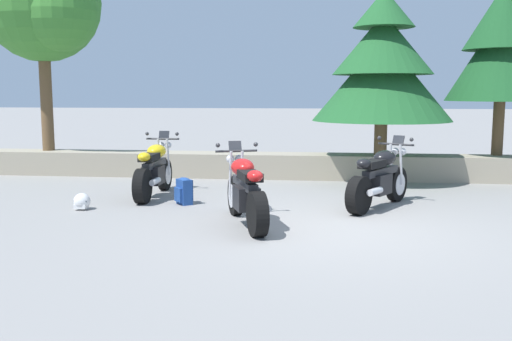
{
  "coord_description": "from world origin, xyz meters",
  "views": [
    {
      "loc": [
        -0.17,
        -8.21,
        1.95
      ],
      "look_at": [
        -1.29,
        1.2,
        0.65
      ],
      "focal_mm": 40.47,
      "sensor_mm": 36.0,
      "label": 1
    }
  ],
  "objects_px": {
    "motorcycle_yellow_near_left": "(155,171)",
    "pine_tree_mid_left": "(383,66)",
    "pine_tree_mid_right": "(503,44)",
    "motorcycle_black_far_right": "(380,179)",
    "leafy_tree_far_left": "(45,5)",
    "motorcycle_red_centre": "(245,192)",
    "rider_backpack": "(184,190)",
    "rider_helmet": "(82,202)"
  },
  "relations": [
    {
      "from": "motorcycle_yellow_near_left",
      "to": "rider_backpack",
      "type": "height_order",
      "value": "motorcycle_yellow_near_left"
    },
    {
      "from": "leafy_tree_far_left",
      "to": "motorcycle_yellow_near_left",
      "type": "bearing_deg",
      "value": -38.74
    },
    {
      "from": "motorcycle_black_far_right",
      "to": "pine_tree_mid_left",
      "type": "bearing_deg",
      "value": 84.73
    },
    {
      "from": "rider_helmet",
      "to": "pine_tree_mid_left",
      "type": "xyz_separation_m",
      "value": [
        5.2,
        3.76,
        2.35
      ]
    },
    {
      "from": "motorcycle_red_centre",
      "to": "rider_backpack",
      "type": "relative_size",
      "value": 4.22
    },
    {
      "from": "motorcycle_black_far_right",
      "to": "pine_tree_mid_left",
      "type": "xyz_separation_m",
      "value": [
        0.27,
        2.97,
        2.01
      ]
    },
    {
      "from": "pine_tree_mid_left",
      "to": "motorcycle_black_far_right",
      "type": "bearing_deg",
      "value": -95.27
    },
    {
      "from": "motorcycle_yellow_near_left",
      "to": "leafy_tree_far_left",
      "type": "xyz_separation_m",
      "value": [
        -3.3,
        2.65,
        3.44
      ]
    },
    {
      "from": "rider_backpack",
      "to": "leafy_tree_far_left",
      "type": "distance_m",
      "value": 6.41
    },
    {
      "from": "pine_tree_mid_left",
      "to": "pine_tree_mid_right",
      "type": "bearing_deg",
      "value": 11.14
    },
    {
      "from": "pine_tree_mid_right",
      "to": "rider_backpack",
      "type": "bearing_deg",
      "value": -149.89
    },
    {
      "from": "motorcycle_red_centre",
      "to": "rider_helmet",
      "type": "height_order",
      "value": "motorcycle_red_centre"
    },
    {
      "from": "rider_helmet",
      "to": "leafy_tree_far_left",
      "type": "distance_m",
      "value": 6.05
    },
    {
      "from": "motorcycle_black_far_right",
      "to": "pine_tree_mid_right",
      "type": "distance_m",
      "value": 5.14
    },
    {
      "from": "leafy_tree_far_left",
      "to": "rider_backpack",
      "type": "bearing_deg",
      "value": -39.79
    },
    {
      "from": "motorcycle_red_centre",
      "to": "leafy_tree_far_left",
      "type": "bearing_deg",
      "value": 138.13
    },
    {
      "from": "rider_backpack",
      "to": "rider_helmet",
      "type": "distance_m",
      "value": 1.71
    },
    {
      "from": "motorcycle_black_far_right",
      "to": "leafy_tree_far_left",
      "type": "relative_size",
      "value": 0.39
    },
    {
      "from": "motorcycle_black_far_right",
      "to": "rider_helmet",
      "type": "distance_m",
      "value": 5.01
    },
    {
      "from": "motorcycle_red_centre",
      "to": "motorcycle_yellow_near_left",
      "type": "bearing_deg",
      "value": 133.58
    },
    {
      "from": "motorcycle_yellow_near_left",
      "to": "rider_helmet",
      "type": "distance_m",
      "value": 1.65
    },
    {
      "from": "rider_backpack",
      "to": "leafy_tree_far_left",
      "type": "bearing_deg",
      "value": 140.21
    },
    {
      "from": "motorcycle_red_centre",
      "to": "leafy_tree_far_left",
      "type": "distance_m",
      "value": 7.91
    },
    {
      "from": "motorcycle_red_centre",
      "to": "leafy_tree_far_left",
      "type": "xyz_separation_m",
      "value": [
        -5.31,
        4.76,
        3.44
      ]
    },
    {
      "from": "leafy_tree_far_left",
      "to": "pine_tree_mid_left",
      "type": "height_order",
      "value": "leafy_tree_far_left"
    },
    {
      "from": "motorcycle_yellow_near_left",
      "to": "pine_tree_mid_left",
      "type": "height_order",
      "value": "pine_tree_mid_left"
    },
    {
      "from": "motorcycle_black_far_right",
      "to": "pine_tree_mid_right",
      "type": "bearing_deg",
      "value": 50.5
    },
    {
      "from": "rider_backpack",
      "to": "motorcycle_yellow_near_left",
      "type": "bearing_deg",
      "value": 135.87
    },
    {
      "from": "motorcycle_yellow_near_left",
      "to": "pine_tree_mid_right",
      "type": "xyz_separation_m",
      "value": [
        6.95,
        2.9,
        2.48
      ]
    },
    {
      "from": "rider_backpack",
      "to": "pine_tree_mid_right",
      "type": "height_order",
      "value": "pine_tree_mid_right"
    },
    {
      "from": "motorcycle_black_far_right",
      "to": "pine_tree_mid_left",
      "type": "height_order",
      "value": "pine_tree_mid_left"
    },
    {
      "from": "motorcycle_red_centre",
      "to": "motorcycle_black_far_right",
      "type": "distance_m",
      "value": 2.58
    },
    {
      "from": "motorcycle_yellow_near_left",
      "to": "pine_tree_mid_left",
      "type": "distance_m",
      "value": 5.36
    },
    {
      "from": "rider_helmet",
      "to": "pine_tree_mid_right",
      "type": "bearing_deg",
      "value": 28.71
    },
    {
      "from": "motorcycle_yellow_near_left",
      "to": "pine_tree_mid_right",
      "type": "relative_size",
      "value": 0.55
    },
    {
      "from": "pine_tree_mid_right",
      "to": "motorcycle_black_far_right",
      "type": "bearing_deg",
      "value": -129.5
    },
    {
      "from": "motorcycle_yellow_near_left",
      "to": "leafy_tree_far_left",
      "type": "relative_size",
      "value": 0.43
    },
    {
      "from": "motorcycle_yellow_near_left",
      "to": "pine_tree_mid_left",
      "type": "relative_size",
      "value": 0.58
    },
    {
      "from": "motorcycle_red_centre",
      "to": "motorcycle_black_far_right",
      "type": "xyz_separation_m",
      "value": [
        2.08,
        1.53,
        0.0
      ]
    },
    {
      "from": "motorcycle_red_centre",
      "to": "pine_tree_mid_right",
      "type": "bearing_deg",
      "value": 45.32
    },
    {
      "from": "motorcycle_yellow_near_left",
      "to": "motorcycle_black_far_right",
      "type": "distance_m",
      "value": 4.13
    },
    {
      "from": "motorcycle_yellow_near_left",
      "to": "motorcycle_black_far_right",
      "type": "height_order",
      "value": "same"
    }
  ]
}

